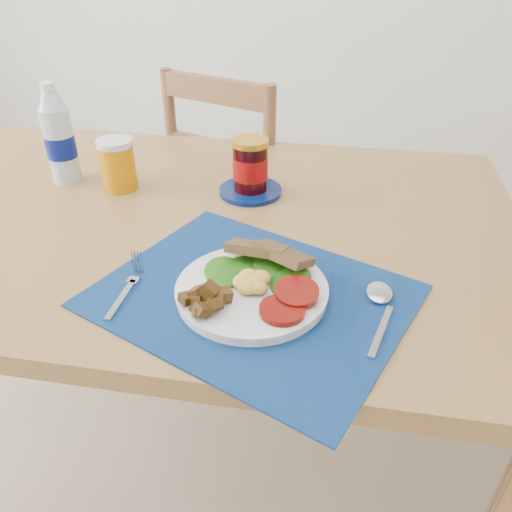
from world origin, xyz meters
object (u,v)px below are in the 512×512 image
(chair_far, at_px, (238,178))
(water_bottle, at_px, (59,140))
(jam_on_saucer, at_px, (250,170))
(breakfast_plate, at_px, (248,287))
(juice_glass, at_px, (118,166))

(chair_far, distance_m, water_bottle, 0.65)
(water_bottle, relative_size, jam_on_saucer, 1.62)
(chair_far, height_order, water_bottle, chair_far)
(breakfast_plate, relative_size, juice_glass, 2.24)
(breakfast_plate, xyz_separation_m, water_bottle, (-0.51, 0.37, 0.08))
(water_bottle, bearing_deg, juice_glass, -6.75)
(breakfast_plate, height_order, jam_on_saucer, jam_on_saucer)
(water_bottle, distance_m, jam_on_saucer, 0.44)
(breakfast_plate, xyz_separation_m, juice_glass, (-0.37, 0.35, 0.03))
(breakfast_plate, bearing_deg, juice_glass, 150.88)
(juice_glass, relative_size, jam_on_saucer, 0.77)
(chair_far, bearing_deg, breakfast_plate, 123.82)
(water_bottle, xyz_separation_m, jam_on_saucer, (0.44, 0.01, -0.04))
(juice_glass, bearing_deg, breakfast_plate, -43.95)
(water_bottle, relative_size, juice_glass, 2.10)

